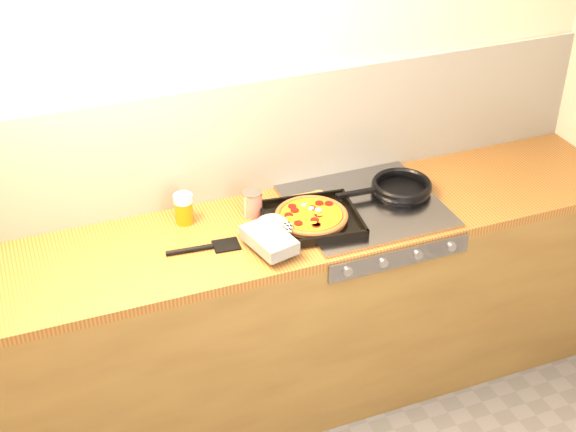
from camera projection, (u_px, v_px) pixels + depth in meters
name	position (u px, v px, depth m)	size (l,w,h in m)	color
room_shell	(238.00, 141.00, 3.25)	(3.20, 3.20, 3.20)	white
counter_run	(264.00, 317.00, 3.40)	(3.20, 0.62, 0.90)	olive
stovetop	(365.00, 206.00, 3.29)	(0.60, 0.56, 0.02)	gray
pizza_on_tray	(299.00, 222.00, 3.13)	(0.51, 0.42, 0.06)	black
frying_pan	(400.00, 187.00, 3.36)	(0.43, 0.27, 0.04)	black
tomato_can	(253.00, 204.00, 3.21)	(0.10, 0.10, 0.11)	#A7160D
juice_glass	(184.00, 208.00, 3.17)	(0.08, 0.08, 0.13)	orange
wooden_spoon	(298.00, 196.00, 3.35)	(0.30, 0.05, 0.02)	#9C7442
black_spatula	(205.00, 248.00, 3.04)	(0.28, 0.09, 0.02)	black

